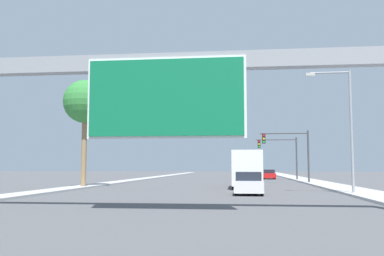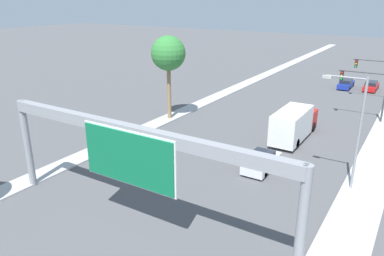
{
  "view_description": "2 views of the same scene",
  "coord_description": "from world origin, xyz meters",
  "px_view_note": "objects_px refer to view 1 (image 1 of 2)",
  "views": [
    {
      "loc": [
        3.07,
        0.61,
        1.87
      ],
      "look_at": [
        0.0,
        27.1,
        4.25
      ],
      "focal_mm": 40.0,
      "sensor_mm": 36.0,
      "label": 1
    },
    {
      "loc": [
        13.44,
        3.07,
        13.33
      ],
      "look_at": [
        -1.56,
        27.02,
        3.41
      ],
      "focal_mm": 35.0,
      "sensor_mm": 36.0,
      "label": 2
    }
  ],
  "objects_px": {
    "truck_box_primary": "(247,169)",
    "palm_tree_background": "(85,103)",
    "car_far_left": "(248,184)",
    "sign_gantry": "(167,87)",
    "street_lamp_right": "(345,119)",
    "traffic_light_near_intersection": "(292,147)",
    "car_near_right": "(269,174)",
    "traffic_light_mid_block": "(282,151)",
    "car_mid_right": "(245,174)"
  },
  "relations": [
    {
      "from": "car_far_left",
      "to": "street_lamp_right",
      "type": "xyz_separation_m",
      "value": [
        6.45,
        0.34,
        4.28
      ]
    },
    {
      "from": "car_far_left",
      "to": "traffic_light_near_intersection",
      "type": "bearing_deg",
      "value": 74.85
    },
    {
      "from": "street_lamp_right",
      "to": "car_far_left",
      "type": "bearing_deg",
      "value": -176.99
    },
    {
      "from": "car_mid_right",
      "to": "traffic_light_mid_block",
      "type": "xyz_separation_m",
      "value": [
        4.93,
        -5.75,
        3.24
      ]
    },
    {
      "from": "traffic_light_mid_block",
      "to": "palm_tree_background",
      "type": "xyz_separation_m",
      "value": [
        -19.02,
        -21.44,
        3.53
      ]
    },
    {
      "from": "sign_gantry",
      "to": "traffic_light_near_intersection",
      "type": "relative_size",
      "value": 3.55
    },
    {
      "from": "truck_box_primary",
      "to": "palm_tree_background",
      "type": "relative_size",
      "value": 0.89
    },
    {
      "from": "palm_tree_background",
      "to": "car_far_left",
      "type": "bearing_deg",
      "value": -26.34
    },
    {
      "from": "car_far_left",
      "to": "truck_box_primary",
      "type": "distance_m",
      "value": 8.26
    },
    {
      "from": "car_near_right",
      "to": "car_far_left",
      "type": "relative_size",
      "value": 1.1
    },
    {
      "from": "car_mid_right",
      "to": "street_lamp_right",
      "type": "distance_m",
      "value": 34.71
    },
    {
      "from": "sign_gantry",
      "to": "traffic_light_near_intersection",
      "type": "xyz_separation_m",
      "value": [
        8.49,
        30.1,
        -1.22
      ]
    },
    {
      "from": "palm_tree_background",
      "to": "truck_box_primary",
      "type": "bearing_deg",
      "value": 4.99
    },
    {
      "from": "sign_gantry",
      "to": "palm_tree_background",
      "type": "height_order",
      "value": "palm_tree_background"
    },
    {
      "from": "car_near_right",
      "to": "traffic_light_near_intersection",
      "type": "bearing_deg",
      "value": -84.79
    },
    {
      "from": "car_mid_right",
      "to": "traffic_light_near_intersection",
      "type": "relative_size",
      "value": 0.83
    },
    {
      "from": "truck_box_primary",
      "to": "car_near_right",
      "type": "bearing_deg",
      "value": 82.48
    },
    {
      "from": "car_far_left",
      "to": "traffic_light_mid_block",
      "type": "xyz_separation_m",
      "value": [
        4.93,
        28.41,
        3.21
      ]
    },
    {
      "from": "palm_tree_background",
      "to": "street_lamp_right",
      "type": "distance_m",
      "value": 21.73
    },
    {
      "from": "palm_tree_background",
      "to": "street_lamp_right",
      "type": "relative_size",
      "value": 1.14
    },
    {
      "from": "sign_gantry",
      "to": "street_lamp_right",
      "type": "relative_size",
      "value": 2.45
    },
    {
      "from": "car_near_right",
      "to": "car_far_left",
      "type": "xyz_separation_m",
      "value": [
        -3.5,
        -34.72,
        0.05
      ]
    },
    {
      "from": "traffic_light_mid_block",
      "to": "street_lamp_right",
      "type": "bearing_deg",
      "value": -86.89
    },
    {
      "from": "sign_gantry",
      "to": "truck_box_primary",
      "type": "relative_size",
      "value": 2.41
    },
    {
      "from": "car_mid_right",
      "to": "street_lamp_right",
      "type": "height_order",
      "value": "street_lamp_right"
    },
    {
      "from": "car_far_left",
      "to": "palm_tree_background",
      "type": "height_order",
      "value": "palm_tree_background"
    },
    {
      "from": "sign_gantry",
      "to": "car_near_right",
      "type": "bearing_deg",
      "value": 81.42
    },
    {
      "from": "traffic_light_near_intersection",
      "to": "traffic_light_mid_block",
      "type": "height_order",
      "value": "traffic_light_near_intersection"
    },
    {
      "from": "car_far_left",
      "to": "street_lamp_right",
      "type": "bearing_deg",
      "value": 3.01
    },
    {
      "from": "traffic_light_near_intersection",
      "to": "traffic_light_mid_block",
      "type": "distance_m",
      "value": 10.0
    },
    {
      "from": "car_near_right",
      "to": "traffic_light_mid_block",
      "type": "height_order",
      "value": "traffic_light_mid_block"
    },
    {
      "from": "car_far_left",
      "to": "palm_tree_background",
      "type": "distance_m",
      "value": 17.11
    },
    {
      "from": "traffic_light_near_intersection",
      "to": "sign_gantry",
      "type": "bearing_deg",
      "value": -105.75
    },
    {
      "from": "car_mid_right",
      "to": "truck_box_primary",
      "type": "bearing_deg",
      "value": -90.0
    },
    {
      "from": "car_mid_right",
      "to": "palm_tree_background",
      "type": "height_order",
      "value": "palm_tree_background"
    },
    {
      "from": "car_mid_right",
      "to": "truck_box_primary",
      "type": "xyz_separation_m",
      "value": [
        -0.0,
        -25.96,
        0.93
      ]
    },
    {
      "from": "truck_box_primary",
      "to": "palm_tree_background",
      "type": "distance_m",
      "value": 15.3
    },
    {
      "from": "car_mid_right",
      "to": "traffic_light_mid_block",
      "type": "relative_size",
      "value": 0.84
    },
    {
      "from": "car_far_left",
      "to": "palm_tree_background",
      "type": "bearing_deg",
      "value": 153.66
    },
    {
      "from": "traffic_light_mid_block",
      "to": "palm_tree_background",
      "type": "relative_size",
      "value": 0.6
    },
    {
      "from": "car_far_left",
      "to": "traffic_light_mid_block",
      "type": "height_order",
      "value": "traffic_light_mid_block"
    },
    {
      "from": "truck_box_primary",
      "to": "palm_tree_background",
      "type": "xyz_separation_m",
      "value": [
        -14.09,
        -1.23,
        5.84
      ]
    },
    {
      "from": "sign_gantry",
      "to": "traffic_light_mid_block",
      "type": "height_order",
      "value": "sign_gantry"
    },
    {
      "from": "truck_box_primary",
      "to": "street_lamp_right",
      "type": "height_order",
      "value": "street_lamp_right"
    },
    {
      "from": "sign_gantry",
      "to": "traffic_light_near_intersection",
      "type": "bearing_deg",
      "value": 74.25
    },
    {
      "from": "sign_gantry",
      "to": "car_mid_right",
      "type": "distance_m",
      "value": 46.2
    },
    {
      "from": "car_near_right",
      "to": "palm_tree_background",
      "type": "height_order",
      "value": "palm_tree_background"
    },
    {
      "from": "car_mid_right",
      "to": "truck_box_primary",
      "type": "height_order",
      "value": "truck_box_primary"
    },
    {
      "from": "palm_tree_background",
      "to": "sign_gantry",
      "type": "bearing_deg",
      "value": -60.42
    },
    {
      "from": "car_far_left",
      "to": "truck_box_primary",
      "type": "height_order",
      "value": "truck_box_primary"
    }
  ]
}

